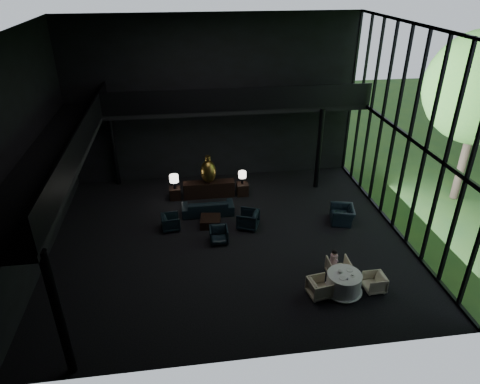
{
  "coord_description": "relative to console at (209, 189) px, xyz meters",
  "views": [
    {
      "loc": [
        -1.57,
        -14.29,
        9.84
      ],
      "look_at": [
        0.49,
        0.5,
        1.86
      ],
      "focal_mm": 32.0,
      "sensor_mm": 36.0,
      "label": 1
    }
  ],
  "objects": [
    {
      "name": "cream_pot",
      "position": [
        3.96,
        -7.68,
        0.4
      ],
      "size": [
        0.07,
        0.07,
        0.07
      ],
      "primitive_type": "cylinder",
      "rotation": [
        0.0,
        0.0,
        0.15
      ],
      "color": "#99999E",
      "rests_on": "dining_table"
    },
    {
      "name": "window_armchair",
      "position": [
        5.49,
        -3.09,
        0.09
      ],
      "size": [
        0.95,
        1.23,
        0.96
      ],
      "primitive_type": "imported",
      "rotation": [
        0.0,
        0.0,
        -1.81
      ],
      "color": "black",
      "rests_on": "floor"
    },
    {
      "name": "table_lamp_right",
      "position": [
        1.6,
        -0.02,
        0.65
      ],
      "size": [
        0.37,
        0.37,
        0.62
      ],
      "color": "black",
      "rests_on": "side_table_right"
    },
    {
      "name": "plate_b",
      "position": [
        4.21,
        -7.21,
        0.37
      ],
      "size": [
        0.29,
        0.29,
        0.02
      ],
      "primitive_type": "cylinder",
      "rotation": [
        0.0,
        0.0,
        -0.24
      ],
      "color": "white",
      "rests_on": "dining_table"
    },
    {
      "name": "mezzanine_left",
      "position": [
        -5.45,
        -3.73,
        3.62
      ],
      "size": [
        2.0,
        12.0,
        0.25
      ],
      "primitive_type": "cube",
      "color": "black",
      "rests_on": "wall_left"
    },
    {
      "name": "console",
      "position": [
        0.0,
        0.0,
        0.0
      ],
      "size": [
        2.42,
        0.55,
        0.77
      ],
      "primitive_type": "cube",
      "color": "black",
      "rests_on": "floor"
    },
    {
      "name": "railing_left",
      "position": [
        -4.45,
        -3.73,
        4.22
      ],
      "size": [
        0.06,
        12.0,
        1.0
      ],
      "primitive_type": "cube",
      "color": "black",
      "rests_on": "mezzanine_left"
    },
    {
      "name": "dining_table",
      "position": [
        3.97,
        -7.41,
        -0.06
      ],
      "size": [
        1.31,
        1.31,
        0.75
      ],
      "color": "white",
      "rests_on": "floor"
    },
    {
      "name": "side_table_left",
      "position": [
        -1.6,
        -0.02,
        -0.1
      ],
      "size": [
        0.51,
        0.51,
        0.57
      ],
      "primitive_type": "cube",
      "color": "black",
      "rests_on": "floor"
    },
    {
      "name": "dining_chair_north",
      "position": [
        4.09,
        -6.55,
        -0.01
      ],
      "size": [
        0.74,
        0.69,
        0.75
      ],
      "primitive_type": "imported",
      "rotation": [
        0.0,
        0.0,
        3.12
      ],
      "color": "#BCB592",
      "rests_on": "floor"
    },
    {
      "name": "column_sw",
      "position": [
        -4.45,
        -9.43,
        1.62
      ],
      "size": [
        0.24,
        0.24,
        4.0
      ],
      "primitive_type": "cylinder",
      "color": "black",
      "rests_on": "floor"
    },
    {
      "name": "lounge_armchair_east",
      "position": [
        1.41,
        -2.97,
        0.09
      ],
      "size": [
        1.13,
        1.17,
        0.94
      ],
      "primitive_type": "imported",
      "rotation": [
        0.0,
        0.0,
        -1.95
      ],
      "color": "black",
      "rests_on": "floor"
    },
    {
      "name": "wall_back",
      "position": [
        0.55,
        2.27,
        3.62
      ],
      "size": [
        14.0,
        0.04,
        8.0
      ],
      "primitive_type": "cube",
      "color": "black",
      "rests_on": "ground"
    },
    {
      "name": "side_table_right",
      "position": [
        1.6,
        -0.06,
        -0.09
      ],
      "size": [
        0.54,
        0.54,
        0.59
      ],
      "primitive_type": "cube",
      "color": "black",
      "rests_on": "floor"
    },
    {
      "name": "column_ne",
      "position": [
        5.35,
        0.27,
        1.62
      ],
      "size": [
        0.24,
        0.24,
        4.0
      ],
      "primitive_type": "cylinder",
      "color": "black",
      "rests_on": "floor"
    },
    {
      "name": "wall_left",
      "position": [
        -6.45,
        -3.73,
        3.62
      ],
      "size": [
        0.04,
        12.0,
        8.0
      ],
      "primitive_type": "cube",
      "color": "black",
      "rests_on": "ground"
    },
    {
      "name": "wall_front",
      "position": [
        0.55,
        -9.73,
        3.62
      ],
      "size": [
        14.0,
        0.04,
        8.0
      ],
      "primitive_type": "cube",
      "color": "black",
      "rests_on": "ground"
    },
    {
      "name": "sofa",
      "position": [
        -0.17,
        -1.6,
        0.11
      ],
      "size": [
        2.52,
        0.75,
        0.98
      ],
      "primitive_type": "imported",
      "rotation": [
        0.0,
        0.0,
        3.15
      ],
      "color": "black",
      "rests_on": "floor"
    },
    {
      "name": "saucer",
      "position": [
        4.2,
        -7.53,
        0.37
      ],
      "size": [
        0.17,
        0.17,
        0.01
      ],
      "primitive_type": "cylinder",
      "rotation": [
        0.0,
        0.0,
        -0.04
      ],
      "color": "white",
      "rests_on": "dining_table"
    },
    {
      "name": "mezzanine_back",
      "position": [
        1.55,
        1.27,
        3.62
      ],
      "size": [
        12.0,
        2.0,
        0.25
      ],
      "primitive_type": "cube",
      "color": "black",
      "rests_on": "wall_back"
    },
    {
      "name": "dining_chair_east",
      "position": [
        5.05,
        -7.45,
        -0.08
      ],
      "size": [
        0.56,
        0.6,
        0.6
      ],
      "primitive_type": "imported",
      "rotation": [
        0.0,
        0.0,
        -1.55
      ],
      "color": "#C3B895",
      "rests_on": "floor"
    },
    {
      "name": "floor",
      "position": [
        0.55,
        -3.73,
        -0.38
      ],
      "size": [
        14.0,
        12.0,
        0.02
      ],
      "primitive_type": "cube",
      "color": "black",
      "rests_on": "ground"
    },
    {
      "name": "cereal_bowl",
      "position": [
        3.85,
        -7.28,
        0.41
      ],
      "size": [
        0.17,
        0.17,
        0.09
      ],
      "primitive_type": "ellipsoid",
      "color": "white",
      "rests_on": "dining_table"
    },
    {
      "name": "coffee_cup",
      "position": [
        4.2,
        -7.5,
        0.41
      ],
      "size": [
        0.09,
        0.09,
        0.06
      ],
      "primitive_type": "cylinder",
      "rotation": [
        0.0,
        0.0,
        -0.05
      ],
      "color": "white",
      "rests_on": "saucer"
    },
    {
      "name": "dining_chair_west",
      "position": [
        3.13,
        -7.46,
        -0.04
      ],
      "size": [
        0.72,
        0.76,
        0.69
      ],
      "primitive_type": "imported",
      "rotation": [
        0.0,
        0.0,
        1.73
      ],
      "color": "beige",
      "rests_on": "floor"
    },
    {
      "name": "child",
      "position": [
        3.95,
        -6.41,
        0.34
      ],
      "size": [
        0.26,
        0.26,
        0.56
      ],
      "rotation": [
        0.0,
        0.0,
        3.14
      ],
      "color": "#CC97B7",
      "rests_on": "dining_chair_north"
    },
    {
      "name": "curtain_wall",
      "position": [
        7.5,
        -3.73,
        3.62
      ],
      "size": [
        0.2,
        12.0,
        8.0
      ],
      "primitive_type": null,
      "color": "black",
      "rests_on": "ground"
    },
    {
      "name": "column_nw",
      "position": [
        -4.45,
        1.97,
        1.62
      ],
      "size": [
        0.24,
        0.24,
        4.0
      ],
      "primitive_type": "cylinder",
      "color": "black",
      "rests_on": "floor"
    },
    {
      "name": "lounge_armchair_south",
      "position": [
        0.1,
        -3.89,
        -0.04
      ],
      "size": [
        0.68,
        0.64,
        0.69
      ],
      "primitive_type": "imported",
      "rotation": [
        0.0,
        0.0,
        -0.02
      ],
      "color": "black",
      "rests_on": "floor"
    },
    {
      "name": "lounge_armchair_west",
      "position": [
        -1.79,
        -2.66,
        -0.03
      ],
      "size": [
        0.72,
        0.76,
        0.71
      ],
      "primitive_type": "imported",
      "rotation": [
        0.0,
        0.0,
        1.68
      ],
      "color": "black",
      "rests_on": "floor"
    },
    {
      "name": "table_lamp_left",
      "position": [
        -1.6,
        -0.08,
        0.68
      ],
      "size": [
        0.41,
        0.41,
        0.69
      ],
      "color": "black",
      "rests_on": "side_table_left"
    },
    {
      "name": "bronze_urn",
      "position": [
        0.0,
        -0.04,
        0.96
      ],
      "size": [
        0.72,
        0.72,
        1.34
      ],
      "color": "#B5843D",
      "rests_on": "console"
    },
    {
      "name": "coffee_table",
      "position": [
        -0.14,
        -2.59,
        -0.2
      ],
      "size": [
        0.93,
        0.93,
        0.37
      ],
      "primitive_type": "cube",
      "rotation": [
        0.0,
        0.0,
        -0.12
      ],
      "color": "black",
      "rests_on": "floor"
    },
    {
      "name": "railing_back",
      "position": [
        1.55,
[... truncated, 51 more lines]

